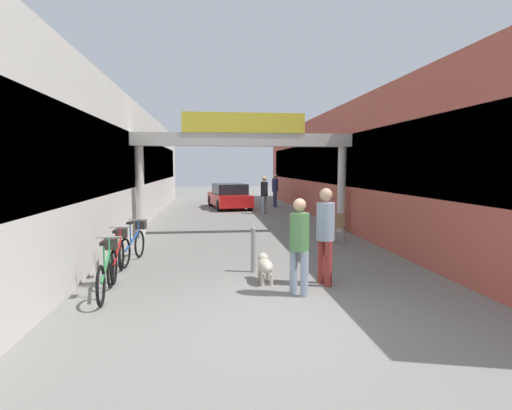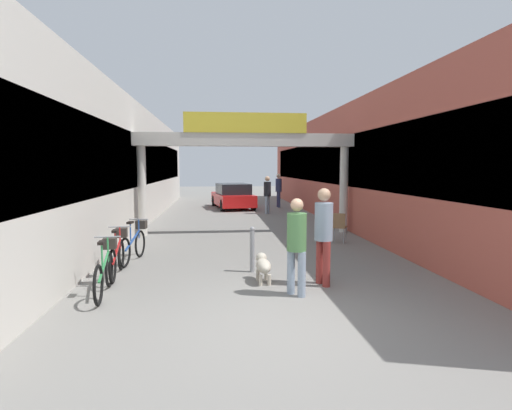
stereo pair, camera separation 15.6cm
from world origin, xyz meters
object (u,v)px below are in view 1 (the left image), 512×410
pedestrian_companion (325,229)px  parked_car_red (229,196)px  pedestrian_with_dog (299,240)px  cafe_chair_wood_nearer (337,225)px  pedestrian_carrying_crate (264,192)px  dog_on_leash (265,265)px  bollard_post_metal (253,249)px  bicycle_green_nearest (107,270)px  bicycle_red_second (118,255)px  pedestrian_elderly_walking (275,188)px  bicycle_blue_third (134,243)px

pedestrian_companion → parked_car_red: bearing=94.4°
pedestrian_with_dog → cafe_chair_wood_nearer: 5.08m
pedestrian_with_dog → pedestrian_carrying_crate: size_ratio=0.95×
dog_on_leash → bollard_post_metal: bollard_post_metal is taller
dog_on_leash → bicycle_green_nearest: bearing=-171.3°
dog_on_leash → bicycle_red_second: (-2.93, 0.80, 0.11)m
pedestrian_carrying_crate → pedestrian_elderly_walking: (1.01, 2.97, 0.04)m
dog_on_leash → bicycle_red_second: bearing=164.7°
cafe_chair_wood_nearer → bicycle_blue_third: bearing=-163.0°
pedestrian_carrying_crate → dog_on_leash: bearing=-97.8°
pedestrian_carrying_crate → bicycle_red_second: (-4.46, -10.38, -0.59)m
bicycle_green_nearest → cafe_chair_wood_nearer: bicycle_green_nearest is taller
pedestrian_companion → bicycle_blue_third: bearing=149.3°
bicycle_blue_third → cafe_chair_wood_nearer: size_ratio=1.89×
pedestrian_carrying_crate → parked_car_red: bearing=118.7°
bicycle_green_nearest → bicycle_red_second: size_ratio=1.00×
pedestrian_carrying_crate → pedestrian_with_dog: bearing=-95.0°
bicycle_blue_third → bicycle_green_nearest: bearing=-90.4°
dog_on_leash → bollard_post_metal: size_ratio=0.74×
bicycle_red_second → bollard_post_metal: size_ratio=1.73×
pedestrian_carrying_crate → dog_on_leash: size_ratio=2.49×
bicycle_green_nearest → parked_car_red: bearing=78.8°
pedestrian_elderly_walking → dog_on_leash: 14.40m
bollard_post_metal → pedestrian_carrying_crate: bearing=80.9°
pedestrian_companion → pedestrian_carrying_crate: 11.51m
pedestrian_carrying_crate → pedestrian_companion: bearing=-92.1°
pedestrian_elderly_walking → cafe_chair_wood_nearer: 10.46m
parked_car_red → bollard_post_metal: bearing=-90.7°
pedestrian_carrying_crate → bicycle_blue_third: pedestrian_carrying_crate is taller
bollard_post_metal → pedestrian_with_dog: bearing=-68.9°
pedestrian_with_dog → dog_on_leash: size_ratio=2.36×
cafe_chair_wood_nearer → pedestrian_companion: bearing=-111.3°
bollard_post_metal → pedestrian_companion: bearing=-40.5°
pedestrian_companion → pedestrian_carrying_crate: (0.43, 11.50, -0.03)m
dog_on_leash → parked_car_red: (0.01, 13.97, 0.31)m
pedestrian_elderly_walking → cafe_chair_wood_nearer: (0.13, -10.45, -0.53)m
bicycle_green_nearest → cafe_chair_wood_nearer: 6.90m
cafe_chair_wood_nearer → bicycle_red_second: bearing=-152.6°
bicycle_red_second → parked_car_red: parked_car_red is taller
pedestrian_carrying_crate → bicycle_red_second: bearing=-113.2°
dog_on_leash → parked_car_red: parked_car_red is taller
cafe_chair_wood_nearer → pedestrian_elderly_walking: bearing=90.7°
pedestrian_elderly_walking → bicycle_red_second: 14.44m
pedestrian_companion → bicycle_green_nearest: size_ratio=1.09×
bicycle_red_second → bollard_post_metal: bicycle_red_second is taller
pedestrian_companion → bicycle_green_nearest: pedestrian_companion is taller
dog_on_leash → cafe_chair_wood_nearer: 4.57m
bicycle_green_nearest → bicycle_red_second: (-0.08, 1.24, 0.00)m
dog_on_leash → pedestrian_companion: bearing=-16.0°
pedestrian_carrying_crate → bicycle_blue_third: bearing=-115.5°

